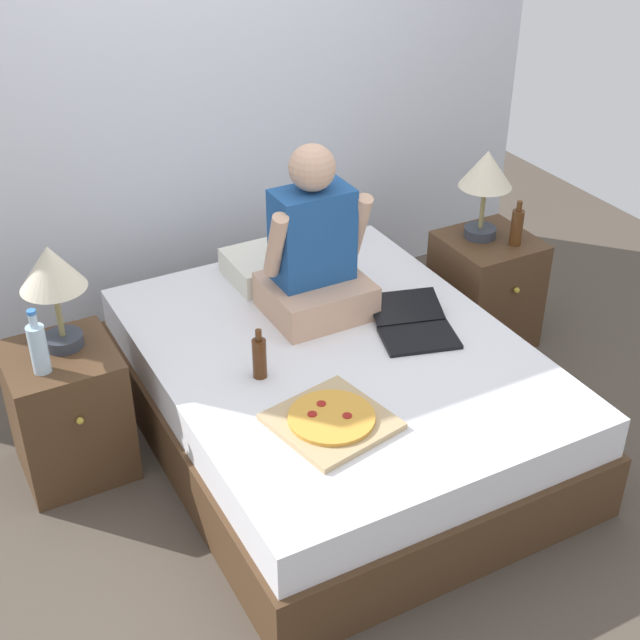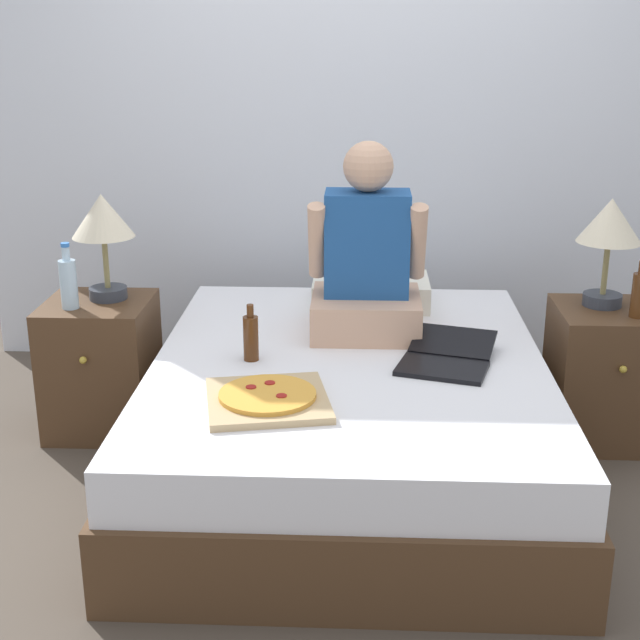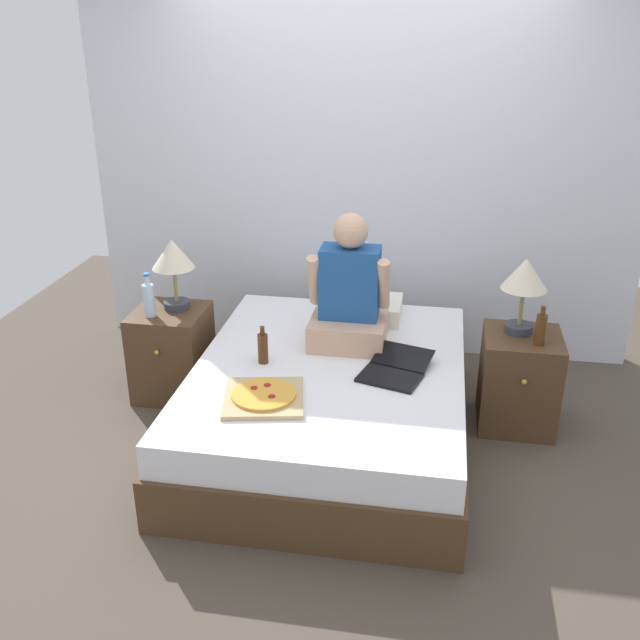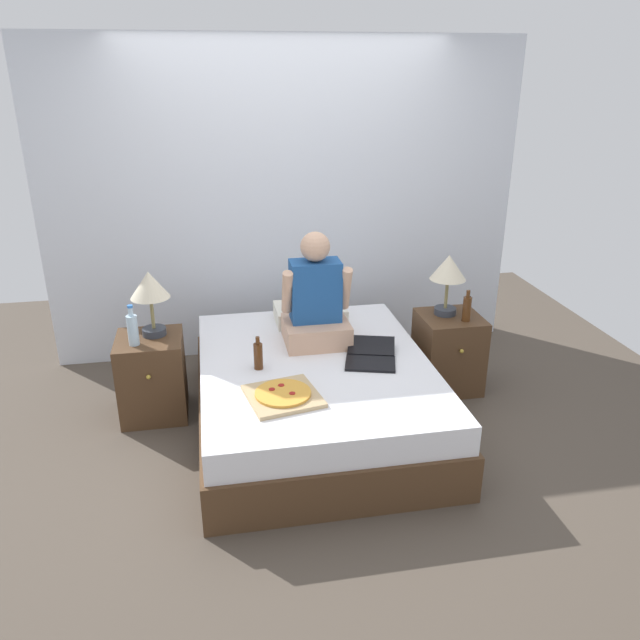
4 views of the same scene
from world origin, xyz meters
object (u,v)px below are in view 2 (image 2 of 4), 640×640
at_px(lamp_on_left_nightstand, 103,223).
at_px(laptop, 446,359).
at_px(beer_bottle_on_bed, 251,337).
at_px(bed, 349,416).
at_px(water_bottle, 68,282).
at_px(lamp_on_right_nightstand, 610,229).
at_px(beer_bottle, 639,294).
at_px(pizza_box, 268,398).
at_px(nightstand_left, 102,366).
at_px(person_seated, 367,264).
at_px(nightstand_right, 605,374).

height_order(lamp_on_left_nightstand, laptop, lamp_on_left_nightstand).
xyz_separation_m(lamp_on_left_nightstand, beer_bottle_on_bed, (0.66, -0.44, -0.33)).
height_order(bed, water_bottle, water_bottle).
distance_m(lamp_on_right_nightstand, beer_bottle, 0.29).
xyz_separation_m(lamp_on_left_nightstand, water_bottle, (-0.12, -0.14, -0.22)).
height_order(pizza_box, beer_bottle_on_bed, beer_bottle_on_bed).
distance_m(nightstand_left, person_seated, 1.23).
bearing_deg(beer_bottle, nightstand_left, 177.42).
relative_size(nightstand_left, nightstand_right, 1.00).
relative_size(water_bottle, laptop, 0.57).
bearing_deg(lamp_on_left_nightstand, bed, -21.61).
height_order(water_bottle, beer_bottle, water_bottle).
height_order(nightstand_left, nightstand_right, same).
bearing_deg(water_bottle, nightstand_right, 2.31).
bearing_deg(nightstand_right, beer_bottle_on_bed, -164.81).
bearing_deg(laptop, lamp_on_left_nightstand, 161.88).
relative_size(bed, water_bottle, 7.09).
bearing_deg(bed, nightstand_left, 161.48).
bearing_deg(bed, person_seated, 78.86).
height_order(bed, nightstand_right, nightstand_right).
relative_size(lamp_on_right_nightstand, beer_bottle, 1.96).
relative_size(lamp_on_left_nightstand, beer_bottle, 1.96).
xyz_separation_m(lamp_on_left_nightstand, pizza_box, (0.77, -0.85, -0.41)).
relative_size(lamp_on_left_nightstand, water_bottle, 1.63).
bearing_deg(nightstand_left, beer_bottle_on_bed, -29.17).
bearing_deg(lamp_on_left_nightstand, pizza_box, -47.93).
distance_m(beer_bottle, pizza_box, 1.59).
bearing_deg(person_seated, beer_bottle_on_bed, -140.95).
distance_m(beer_bottle, laptop, 0.86).
bearing_deg(bed, lamp_on_left_nightstand, 158.39).
relative_size(lamp_on_right_nightstand, pizza_box, 0.96).
bearing_deg(laptop, person_seated, 129.24).
xyz_separation_m(nightstand_left, beer_bottle, (2.22, -0.10, 0.38)).
relative_size(lamp_on_left_nightstand, lamp_on_right_nightstand, 1.00).
xyz_separation_m(nightstand_right, beer_bottle, (0.07, -0.10, 0.38)).
relative_size(water_bottle, beer_bottle_on_bed, 1.25).
height_order(lamp_on_left_nightstand, lamp_on_right_nightstand, same).
relative_size(nightstand_right, lamp_on_right_nightstand, 1.28).
height_order(water_bottle, nightstand_right, water_bottle).
bearing_deg(pizza_box, bed, 58.70).
relative_size(laptop, pizza_box, 1.03).
height_order(beer_bottle, pizza_box, beer_bottle).
bearing_deg(nightstand_left, laptop, -15.81).
bearing_deg(nightstand_right, nightstand_left, 180.00).
bearing_deg(lamp_on_right_nightstand, water_bottle, -176.36).
distance_m(person_seated, beer_bottle_on_bed, 0.59).
bearing_deg(lamp_on_right_nightstand, person_seated, -174.73).
bearing_deg(person_seated, beer_bottle, -3.15).
bearing_deg(beer_bottle_on_bed, beer_bottle, 10.93).
distance_m(bed, pizza_box, 0.58).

